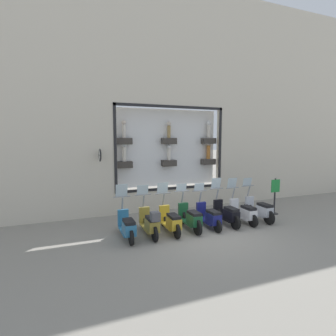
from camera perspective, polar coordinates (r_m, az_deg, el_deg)
The scene contains 11 objects.
ground_plane at distance 9.41m, azimuth 8.75°, elevation -14.00°, with size 120.00×120.00×0.00m, color gray.
building_facade at distance 12.22m, azimuth 0.43°, elevation 14.99°, with size 1.17×36.00×9.99m.
scooter_silver_0 at distance 11.22m, azimuth 19.30°, elevation -8.55°, with size 1.81×0.61×1.62m.
scooter_white_1 at distance 10.76m, azimuth 16.16°, elevation -9.19°, with size 1.80×0.61×1.65m.
scooter_black_2 at distance 10.32m, azimuth 12.70°, elevation -9.65°, with size 1.81×0.60×1.70m.
scooter_navy_3 at distance 9.93m, azimuth 8.99°, elevation -10.39°, with size 1.79×0.60×1.54m.
scooter_green_4 at distance 9.58m, azimuth 4.93°, elevation -10.79°, with size 1.81×0.60×1.56m.
scooter_yellow_5 at distance 9.28m, azimuth 0.59°, elevation -11.42°, with size 1.80×0.60×1.65m.
scooter_olive_6 at distance 8.97m, azimuth -3.92°, elevation -11.78°, with size 1.80×0.61×1.61m.
scooter_teal_7 at distance 8.86m, azimuth -8.89°, elevation -12.39°, with size 1.80×0.61×1.69m.
shop_sign_post at distance 12.33m, azimuth 22.24°, elevation -5.46°, with size 0.36×0.45×1.57m.
Camera 1 is at (-7.63, 4.44, 3.26)m, focal length 28.00 mm.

